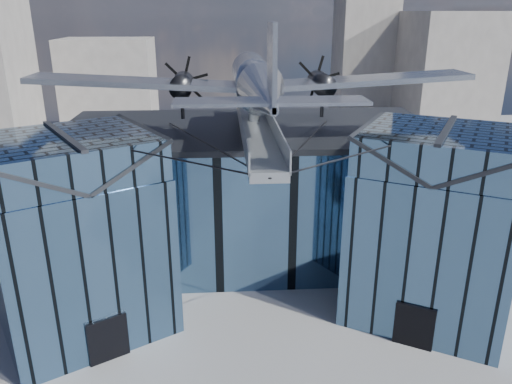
{
  "coord_description": "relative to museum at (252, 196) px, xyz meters",
  "views": [
    {
      "loc": [
        -2.02,
        -27.61,
        17.99
      ],
      "look_at": [
        0.0,
        2.0,
        7.2
      ],
      "focal_mm": 35.0,
      "sensor_mm": 36.0,
      "label": 1
    }
  ],
  "objects": [
    {
      "name": "ground_plane",
      "position": [
        -0.0,
        -5.82,
        -5.54
      ],
      "size": [
        120.0,
        120.0,
        0.0
      ],
      "primitive_type": "plane",
      "color": "gray"
    },
    {
      "name": "museum",
      "position": [
        0.0,
        0.0,
        0.0
      ],
      "size": [
        32.88,
        24.5,
        17.6
      ],
      "color": "#416386",
      "rests_on": "ground"
    },
    {
      "name": "bg_towers",
      "position": [
        1.45,
        44.67,
        4.47
      ],
      "size": [
        77.0,
        24.5,
        26.0
      ],
      "color": "gray",
      "rests_on": "ground"
    },
    {
      "name": "tree_plaza_w",
      "position": [
        -15.94,
        -3.8,
        -1.58
      ],
      "size": [
        4.83,
        4.83,
        5.85
      ],
      "rotation": [
        0.0,
        0.0,
        -0.36
      ],
      "color": "#312113",
      "rests_on": "ground"
    }
  ]
}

